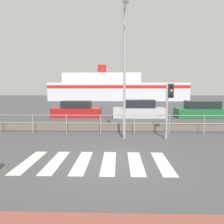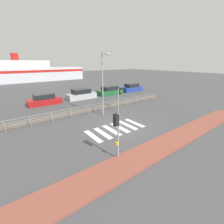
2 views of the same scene
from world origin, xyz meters
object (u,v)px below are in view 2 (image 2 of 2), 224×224
object	(u,v)px
streetlamp	(104,78)
parked_car_silver	(81,95)
ferry_boat	(29,73)
traffic_light_near	(117,127)
parked_car_red	(44,100)
parked_car_blue	(132,88)
parked_car_green	(110,91)
traffic_light_far	(119,95)

from	to	relation	value
streetlamp	parked_car_silver	size ratio (longest dim) A/B	1.43
ferry_boat	parked_car_silver	world-z (taller)	ferry_boat
traffic_light_near	streetlamp	distance (m)	7.85
streetlamp	parked_car_silver	distance (m)	9.35
parked_car_red	parked_car_blue	world-z (taller)	parked_car_blue
ferry_boat	parked_car_green	size ratio (longest dim) A/B	6.55
streetlamp	ferry_boat	distance (m)	37.60
parked_car_red	traffic_light_far	bearing A→B (deg)	-53.90
streetlamp	parked_car_green	bearing A→B (deg)	51.06
parked_car_red	streetlamp	bearing A→B (deg)	-65.33
traffic_light_far	parked_car_red	distance (m)	10.51
streetlamp	traffic_light_near	bearing A→B (deg)	-118.43
traffic_light_near	parked_car_red	distance (m)	15.41
traffic_light_near	parked_car_green	size ratio (longest dim) A/B	0.64
traffic_light_far	parked_car_red	size ratio (longest dim) A/B	0.64
traffic_light_far	parked_car_silver	size ratio (longest dim) A/B	0.61
parked_car_red	parked_car_green	xyz separation A→B (m)	(10.93, 0.00, 0.00)
traffic_light_far	parked_car_green	xyz separation A→B (m)	(4.79, 8.42, -1.38)
streetlamp	parked_car_blue	world-z (taller)	streetlamp
traffic_light_near	traffic_light_far	bearing A→B (deg)	49.95
ferry_boat	traffic_light_far	bearing A→B (deg)	-85.06
parked_car_silver	ferry_boat	bearing A→B (deg)	95.02
parked_car_red	parked_car_blue	bearing A→B (deg)	0.00
traffic_light_near	ferry_boat	xyz separation A→B (m)	(2.58, 44.26, 0.44)
parked_car_green	ferry_boat	bearing A→B (deg)	105.49
parked_car_silver	traffic_light_near	bearing A→B (deg)	-108.48
ferry_boat	parked_car_silver	bearing A→B (deg)	-84.98
parked_car_red	parked_car_green	size ratio (longest dim) A/B	0.94
ferry_boat	parked_car_green	bearing A→B (deg)	-74.51
traffic_light_near	streetlamp	world-z (taller)	streetlamp
traffic_light_near	traffic_light_far	xyz separation A→B (m)	(5.81, 6.91, -0.07)
ferry_boat	parked_car_red	xyz separation A→B (m)	(-2.91, -28.93, -1.90)
streetlamp	parked_car_green	xyz separation A→B (m)	(6.97, 8.63, -3.32)
streetlamp	parked_car_red	world-z (taller)	streetlamp
parked_car_red	parked_car_green	world-z (taller)	parked_car_green
ferry_boat	traffic_light_near	bearing A→B (deg)	-93.34
parked_car_silver	parked_car_green	distance (m)	5.48
traffic_light_far	parked_car_silver	bearing A→B (deg)	94.66
streetlamp	parked_car_red	distance (m)	10.05
parked_car_silver	traffic_light_far	bearing A→B (deg)	-85.34
traffic_light_far	traffic_light_near	bearing A→B (deg)	-130.05
streetlamp	parked_car_blue	distance (m)	15.35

